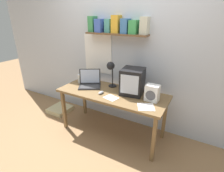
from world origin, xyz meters
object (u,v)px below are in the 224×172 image
Objects in this scene: loose_paper_near_monitor at (111,98)px; crt_monitor at (133,81)px; desk_lamp at (111,69)px; computer_mouse at (101,92)px; loose_paper_near_laptop at (146,107)px; juice_glass at (80,79)px; floor_cushion at (60,109)px; laptop at (90,82)px; space_heater at (152,93)px; corner_desk at (112,96)px.

crt_monitor is at bearing 56.19° from loose_paper_near_monitor.
desk_lamp reaches higher than crt_monitor.
computer_mouse is (-0.39, -0.23, -0.17)m from crt_monitor.
juice_glass is at bearing 168.57° from loose_paper_near_laptop.
desk_lamp is 1.56× the size of loose_paper_near_laptop.
desk_lamp reaches higher than floor_cushion.
laptop is (-0.70, -0.07, -0.12)m from crt_monitor.
crt_monitor reaches higher than laptop.
juice_glass is 0.67× the size of loose_paper_near_monitor.
space_heater reaches higher than loose_paper_near_monitor.
computer_mouse is at bearing -9.56° from floor_cushion.
computer_mouse is 1.29m from floor_cushion.
juice_glass is at bearing 175.02° from crt_monitor.
corner_desk is 4.38× the size of crt_monitor.
loose_paper_near_laptop is 1.92m from floor_cushion.
crt_monitor reaches higher than juice_glass.
space_heater is at bearing -23.18° from crt_monitor.
loose_paper_near_monitor is at bearing -10.39° from floor_cushion.
laptop is 1.04× the size of desk_lamp.
desk_lamp is 0.81m from loose_paper_near_laptop.
computer_mouse is at bearing 165.09° from loose_paper_near_monitor.
space_heater is 0.55m from loose_paper_near_monitor.
desk_lamp is 0.72m from space_heater.
computer_mouse reaches higher than loose_paper_near_laptop.
desk_lamp is at bearing 86.23° from computer_mouse.
corner_desk is 0.61m from loose_paper_near_laptop.
space_heater is (1.23, -0.05, 0.05)m from juice_glass.
crt_monitor is 0.71m from laptop.
corner_desk is 0.66m from juice_glass.
loose_paper_near_laptop is at bearing -7.81° from floor_cushion.
laptop is 2.03× the size of loose_paper_near_monitor.
computer_mouse is 0.50× the size of loose_paper_near_monitor.
space_heater reaches higher than computer_mouse.
laptop is 1.02m from space_heater.
space_heater is at bearing -2.22° from juice_glass.
floor_cushion is (-1.20, 0.07, -0.60)m from corner_desk.
loose_paper_near_monitor is (0.73, -0.24, -0.06)m from juice_glass.
space_heater is at bearing -16.11° from desk_lamp.
laptop is 4.07× the size of computer_mouse.
laptop reaches higher than floor_cushion.
floor_cushion is at bearing 147.32° from laptop.
loose_paper_near_laptop reaches higher than floor_cushion.
loose_paper_near_monitor is (0.08, -0.17, 0.06)m from corner_desk.
corner_desk is at bearing 163.17° from loose_paper_near_laptop.
computer_mouse is at bearing -156.96° from crt_monitor.
space_heater is 0.72m from computer_mouse.
loose_paper_near_laptop is (0.50, -0.01, 0.00)m from loose_paper_near_monitor.
loose_paper_near_monitor is (0.51, -0.21, -0.06)m from laptop.
computer_mouse reaches higher than corner_desk.
juice_glass is at bearing -178.43° from desk_lamp.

